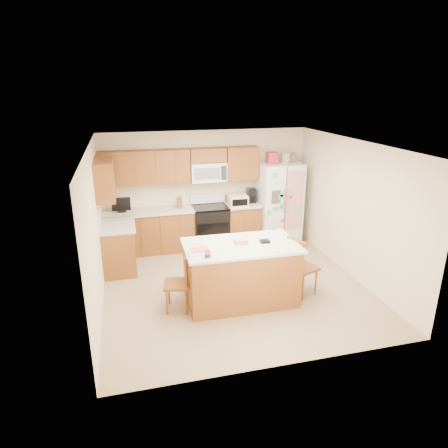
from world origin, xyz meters
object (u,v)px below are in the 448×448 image
object	(u,v)px
windsor_chair_left	(178,284)
windsor_chair_right	(301,267)
island	(241,273)
refrigerator	(279,202)
stove	(210,226)
windsor_chair_back	(228,259)

from	to	relation	value
windsor_chair_left	windsor_chair_right	distance (m)	2.09
island	windsor_chair_left	distance (m)	1.03
refrigerator	windsor_chair_left	world-z (taller)	refrigerator
refrigerator	island	size ratio (longest dim) A/B	1.11
windsor_chair_left	stove	bearing A→B (deg)	67.05
island	windsor_chair_left	bearing A→B (deg)	-178.09
stove	windsor_chair_right	world-z (taller)	stove
windsor_chair_right	stove	bearing A→B (deg)	112.43
refrigerator	windsor_chair_back	world-z (taller)	refrigerator
island	windsor_chair_left	world-z (taller)	island
windsor_chair_left	windsor_chair_back	size ratio (longest dim) A/B	1.07
stove	island	bearing A→B (deg)	-90.68
refrigerator	stove	bearing A→B (deg)	177.70
stove	windsor_chair_right	bearing A→B (deg)	-67.57
island	refrigerator	bearing A→B (deg)	56.32
windsor_chair_left	windsor_chair_back	xyz separation A→B (m)	(1.00, 0.77, -0.03)
stove	windsor_chair_right	size ratio (longest dim) A/B	1.10
refrigerator	windsor_chair_back	xyz separation A→B (m)	(-1.63, -1.67, -0.50)
island	windsor_chair_back	distance (m)	0.74
refrigerator	windsor_chair_right	bearing A→B (deg)	-102.51
island	windsor_chair_back	size ratio (longest dim) A/B	2.05
refrigerator	windsor_chair_right	world-z (taller)	refrigerator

